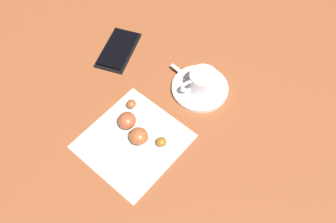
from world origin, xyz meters
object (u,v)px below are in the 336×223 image
object	(u,v)px
espresso_cup	(202,81)
croissant	(135,127)
napkin	(133,141)
cell_phone	(118,49)
teaspoon	(199,87)
saucer	(200,88)
sugar_packet	(204,77)

from	to	relation	value
espresso_cup	croissant	xyz separation A→B (m)	(0.17, -0.07, -0.02)
napkin	cell_phone	size ratio (longest dim) A/B	1.34
teaspoon	saucer	bearing A→B (deg)	147.27
teaspoon	sugar_packet	bearing A→B (deg)	-173.95
teaspoon	napkin	xyz separation A→B (m)	(0.19, -0.05, -0.01)
croissant	cell_phone	xyz separation A→B (m)	(-0.17, -0.16, -0.01)
espresso_cup	cell_phone	size ratio (longest dim) A/B	0.54
saucer	sugar_packet	bearing A→B (deg)	-170.71
teaspoon	cell_phone	distance (m)	0.23
saucer	croissant	world-z (taller)	croissant
cell_phone	napkin	bearing A→B (deg)	42.43
teaspoon	sugar_packet	distance (m)	0.03
teaspoon	cell_phone	size ratio (longest dim) A/B	0.90
teaspoon	croissant	distance (m)	0.18
napkin	croissant	bearing A→B (deg)	-157.05
espresso_cup	sugar_packet	bearing A→B (deg)	-164.53
espresso_cup	napkin	distance (m)	0.20
teaspoon	croissant	size ratio (longest dim) A/B	1.00
teaspoon	croissant	bearing A→B (deg)	-20.77
napkin	sugar_packet	bearing A→B (deg)	167.07
saucer	cell_phone	world-z (taller)	same
teaspoon	sugar_packet	world-z (taller)	teaspoon
saucer	croissant	xyz separation A→B (m)	(0.17, -0.06, 0.01)
sugar_packet	napkin	distance (m)	0.23
croissant	teaspoon	bearing A→B (deg)	159.23
napkin	croissant	world-z (taller)	croissant
espresso_cup	teaspoon	bearing A→B (deg)	-58.32
sugar_packet	saucer	bearing A→B (deg)	85.43
teaspoon	cell_phone	bearing A→B (deg)	-90.48
saucer	teaspoon	distance (m)	0.01
saucer	cell_phone	xyz separation A→B (m)	(0.00, -0.23, 0.00)
saucer	cell_phone	bearing A→B (deg)	-89.92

